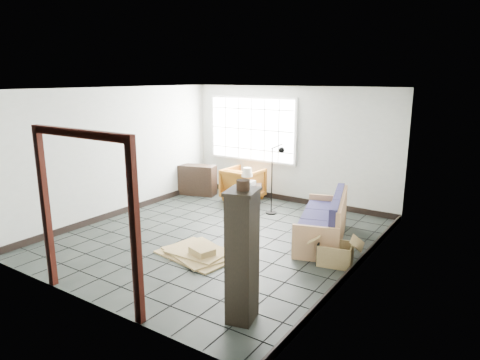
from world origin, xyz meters
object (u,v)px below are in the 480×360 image
Objects in this scene: futon_sofa at (325,224)px; armchair at (243,182)px; side_table at (251,189)px; tall_shelf at (242,255)px.

armchair is at bearing 135.60° from futon_sofa.
side_table is at bearing 138.16° from futon_sofa.
futon_sofa is 1.28× the size of tall_shelf.
armchair is at bearing 140.89° from side_table.
futon_sofa is 2.94m from armchair.
armchair is 1.42× the size of side_table.
tall_shelf is at bearing 125.40° from armchair.
armchair is 0.52× the size of tall_shelf.
futon_sofa reaches higher than armchair.
tall_shelf is (2.76, -4.24, 0.39)m from armchair.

